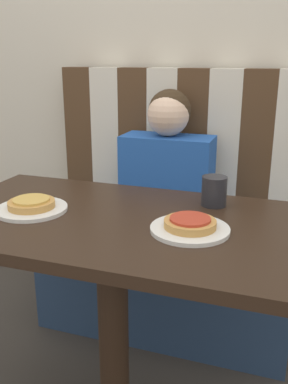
{
  "coord_description": "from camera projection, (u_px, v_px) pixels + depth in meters",
  "views": [
    {
      "loc": [
        0.49,
        -1.11,
        1.24
      ],
      "look_at": [
        0.0,
        0.31,
        0.76
      ],
      "focal_mm": 40.0,
      "sensor_mm": 36.0,
      "label": 1
    }
  ],
  "objects": [
    {
      "name": "plate_left",
      "position": [
        32.0,
        209.0,
        1.34
      ],
      "size": [
        0.22,
        0.22,
        0.01
      ],
      "color": "white",
      "rests_on": "dining_table"
    },
    {
      "name": "plate_right",
      "position": [
        190.0,
        229.0,
        1.18
      ],
      "size": [
        0.22,
        0.22,
        0.01
      ],
      "color": "white",
      "rests_on": "dining_table"
    },
    {
      "name": "pizza_right",
      "position": [
        190.0,
        223.0,
        1.17
      ],
      "size": [
        0.14,
        0.14,
        0.03
      ],
      "color": "#C68E47",
      "rests_on": "plate_right"
    },
    {
      "name": "dining_table",
      "position": [
        111.0,
        249.0,
        1.32
      ],
      "size": [
        1.09,
        0.65,
        0.78
      ],
      "color": "black",
      "rests_on": "ground_plane"
    },
    {
      "name": "booth_seat",
      "position": [
        165.0,
        278.0,
        2.01
      ],
      "size": [
        1.13,
        0.45,
        0.49
      ],
      "color": "navy",
      "rests_on": "ground_plane"
    },
    {
      "name": "person",
      "position": [
        168.0,
        166.0,
        1.85
      ],
      "size": [
        0.39,
        0.2,
        0.62
      ],
      "color": "#2356B2",
      "rests_on": "booth_seat"
    },
    {
      "name": "wall_back",
      "position": [
        186.0,
        43.0,
        1.95
      ],
      "size": [
        7.0,
        0.05,
        2.6
      ],
      "color": "beige",
      "rests_on": "ground_plane"
    },
    {
      "name": "drinking_cup",
      "position": [
        214.0,
        191.0,
        1.37
      ],
      "size": [
        0.08,
        0.08,
        0.1
      ],
      "color": "#232328",
      "rests_on": "dining_table"
    },
    {
      "name": "booth_backrest",
      "position": [
        178.0,
        146.0,
        2.0
      ],
      "size": [
        1.13,
        0.09,
        0.7
      ],
      "color": "#4C331E",
      "rests_on": "booth_seat"
    },
    {
      "name": "pizza_left",
      "position": [
        31.0,
        203.0,
        1.33
      ],
      "size": [
        0.14,
        0.14,
        0.03
      ],
      "color": "#C68E47",
      "rests_on": "plate_left"
    }
  ]
}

